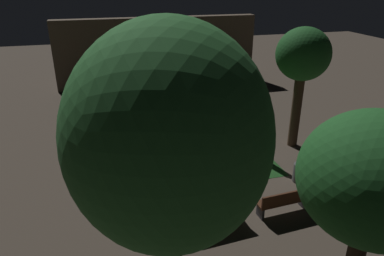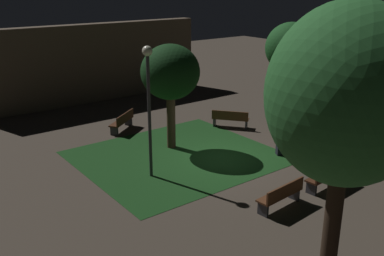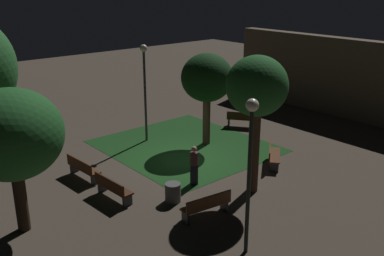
% 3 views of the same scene
% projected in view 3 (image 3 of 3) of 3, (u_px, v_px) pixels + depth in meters
% --- Properties ---
extents(ground_plane, '(60.00, 60.00, 0.00)m').
position_uv_depth(ground_plane, '(182.00, 160.00, 19.77)').
color(ground_plane, '#473D33').
extents(grass_lawn, '(7.71, 6.98, 0.01)m').
position_uv_depth(grass_lawn, '(185.00, 146.00, 21.47)').
color(grass_lawn, '#194219').
rests_on(grass_lawn, ground).
extents(bench_near_trees, '(1.83, 0.61, 0.88)m').
position_uv_depth(bench_near_trees, '(82.00, 168.00, 17.82)').
color(bench_near_trees, '#512D19').
rests_on(bench_near_trees, ground).
extents(bench_lawn_edge, '(1.83, 0.60, 0.88)m').
position_uv_depth(bench_lawn_edge, '(112.00, 187.00, 16.13)').
color(bench_lawn_edge, '#422314').
rests_on(bench_lawn_edge, ground).
extents(bench_back_row, '(0.73, 1.85, 0.88)m').
position_uv_depth(bench_back_row, '(207.00, 205.00, 14.86)').
color(bench_back_row, brown).
rests_on(bench_back_row, ground).
extents(bench_corner, '(1.50, 1.71, 0.88)m').
position_uv_depth(bench_corner, '(273.00, 154.00, 19.17)').
color(bench_corner, '#512D19').
rests_on(bench_corner, ground).
extents(bench_by_lamp, '(1.74, 1.45, 0.88)m').
position_uv_depth(bench_by_lamp, '(243.00, 119.00, 24.10)').
color(bench_by_lamp, '#422314').
rests_on(bench_by_lamp, ground).
extents(tree_back_left, '(3.14, 3.14, 4.71)m').
position_uv_depth(tree_back_left, '(12.00, 135.00, 13.28)').
color(tree_back_left, '#2D2116').
rests_on(tree_back_left, ground).
extents(tree_left_canopy, '(2.47, 2.47, 4.49)m').
position_uv_depth(tree_left_canopy, '(207.00, 79.00, 20.75)').
color(tree_left_canopy, '#423021').
rests_on(tree_left_canopy, ground).
extents(tree_back_right, '(2.25, 2.25, 5.24)m').
position_uv_depth(tree_back_right, '(257.00, 89.00, 15.66)').
color(tree_back_right, '#423021').
rests_on(tree_back_right, ground).
extents(lamp_post_plaza_west, '(0.36, 0.36, 4.74)m').
position_uv_depth(lamp_post_plaza_west, '(250.00, 152.00, 12.11)').
color(lamp_post_plaza_west, black).
rests_on(lamp_post_plaza_west, ground).
extents(lamp_post_path_center, '(0.36, 0.36, 4.83)m').
position_uv_depth(lamp_post_path_center, '(145.00, 77.00, 21.19)').
color(lamp_post_path_center, '#333338').
rests_on(lamp_post_path_center, ground).
extents(trash_bin, '(0.58, 0.58, 0.71)m').
position_uv_depth(trash_bin, '(173.00, 193.00, 16.02)').
color(trash_bin, '#4C4C4C').
rests_on(trash_bin, ground).
extents(pedestrian, '(0.32, 0.34, 1.61)m').
position_uv_depth(pedestrian, '(194.00, 164.00, 17.21)').
color(pedestrian, black).
rests_on(pedestrian, ground).
extents(building_wall_backdrop, '(13.77, 0.80, 4.56)m').
position_uv_depth(building_wall_backdrop, '(333.00, 76.00, 26.13)').
color(building_wall_backdrop, brown).
rests_on(building_wall_backdrop, ground).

